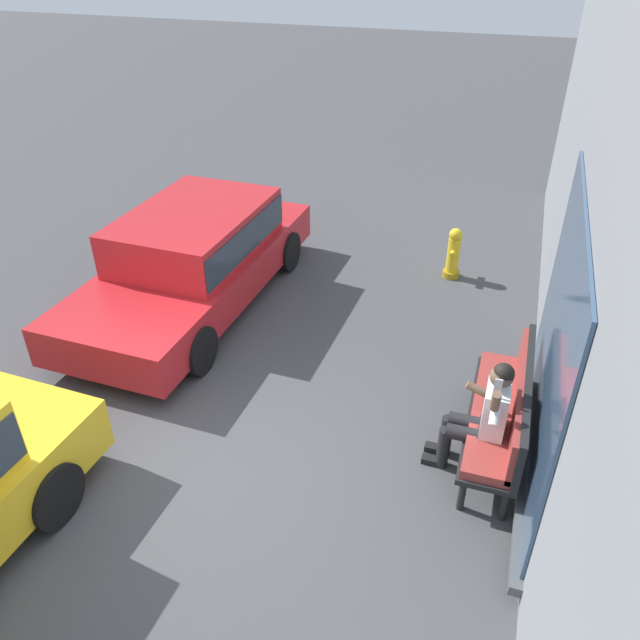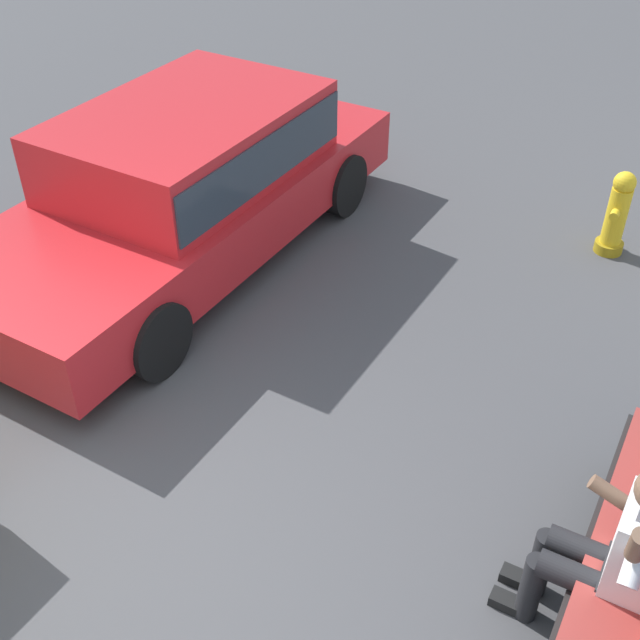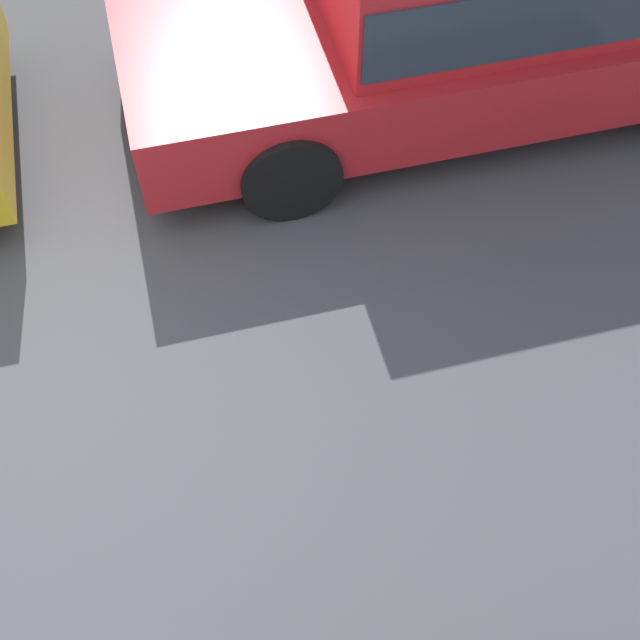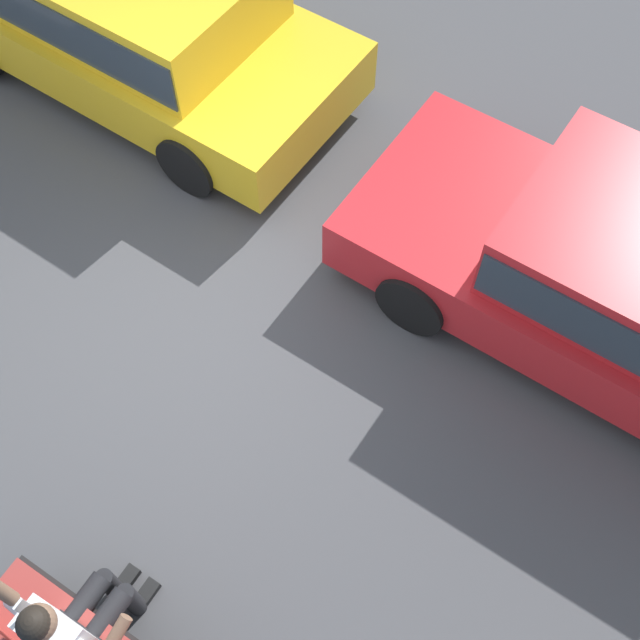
{
  "view_description": "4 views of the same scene",
  "coord_description": "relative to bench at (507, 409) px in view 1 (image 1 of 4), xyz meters",
  "views": [
    {
      "loc": [
        3.81,
        2.6,
        4.7
      ],
      "look_at": [
        -1.36,
        0.9,
        1.19
      ],
      "focal_mm": 35.0,
      "sensor_mm": 36.0,
      "label": 1
    },
    {
      "loc": [
        1.9,
        2.6,
        4.03
      ],
      "look_at": [
        -1.44,
        0.75,
        1.11
      ],
      "focal_mm": 45.0,
      "sensor_mm": 36.0,
      "label": 2
    },
    {
      "loc": [
        -0.8,
        2.6,
        3.78
      ],
      "look_at": [
        -1.28,
        0.92,
        1.19
      ],
      "focal_mm": 45.0,
      "sensor_mm": 36.0,
      "label": 3
    },
    {
      "loc": [
        -2.74,
        2.6,
        5.89
      ],
      "look_at": [
        -1.24,
        0.22,
        1.07
      ],
      "focal_mm": 45.0,
      "sensor_mm": 36.0,
      "label": 4
    }
  ],
  "objects": [
    {
      "name": "ground_plane",
      "position": [
        1.32,
        -2.9,
        -0.55
      ],
      "size": [
        60.0,
        60.0,
        0.0
      ],
      "primitive_type": "plane",
      "color": "#424244"
    },
    {
      "name": "parked_car_near",
      "position": [
        -1.76,
        -4.42,
        0.19
      ],
      "size": [
        4.61,
        2.01,
        1.37
      ],
      "color": "red",
      "rests_on": "ground_plane"
    },
    {
      "name": "bench",
      "position": [
        0.0,
        0.0,
        0.0
      ],
      "size": [
        2.0,
        0.55,
        0.98
      ],
      "color": "black",
      "rests_on": "ground_plane"
    },
    {
      "name": "person_on_phone",
      "position": [
        0.33,
        -0.22,
        0.13
      ],
      "size": [
        0.73,
        0.74,
        1.32
      ],
      "color": "black",
      "rests_on": "ground_plane"
    },
    {
      "name": "fire_hydrant",
      "position": [
        -3.63,
        -1.03,
        -0.16
      ],
      "size": [
        0.38,
        0.26,
        0.81
      ],
      "color": "olive",
      "rests_on": "ground_plane"
    }
  ]
}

